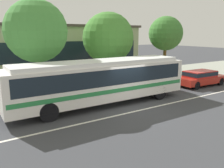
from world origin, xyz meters
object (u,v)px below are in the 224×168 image
object	(u,v)px
transit_bus	(102,79)
street_tree_far_end	(166,34)
pedestrian_waiting_near_sign	(136,73)
street_tree_near_stop	(36,31)
street_tree_mid_block	(108,38)
sedan_far_ahead	(201,77)
bus_stop_sign	(143,68)

from	to	relation	value
transit_bus	street_tree_far_end	size ratio (longest dim) A/B	1.99
pedestrian_waiting_near_sign	street_tree_near_stop	distance (m)	8.66
street_tree_mid_block	pedestrian_waiting_near_sign	bearing A→B (deg)	-44.66
sedan_far_ahead	street_tree_near_stop	distance (m)	13.70
transit_bus	pedestrian_waiting_near_sign	distance (m)	6.03
bus_stop_sign	street_tree_near_stop	size ratio (longest dim) A/B	0.40
street_tree_near_stop	street_tree_far_end	world-z (taller)	street_tree_near_stop
street_tree_near_stop	street_tree_mid_block	xyz separation A→B (m)	(6.23, 0.95, -0.54)
transit_bus	street_tree_mid_block	size ratio (longest dim) A/B	1.94
street_tree_mid_block	street_tree_far_end	size ratio (longest dim) A/B	1.02
sedan_far_ahead	bus_stop_sign	size ratio (longest dim) A/B	1.85
bus_stop_sign	street_tree_mid_block	world-z (taller)	street_tree_mid_block
sedan_far_ahead	street_tree_far_end	distance (m)	5.46
street_tree_near_stop	street_tree_far_end	xyz separation A→B (m)	(12.39, 0.38, -0.17)
street_tree_mid_block	street_tree_far_end	world-z (taller)	street_tree_mid_block
sedan_far_ahead	pedestrian_waiting_near_sign	xyz separation A→B (m)	(-4.71, 2.97, 0.37)
street_tree_near_stop	bus_stop_sign	bearing A→B (deg)	-15.60
sedan_far_ahead	bus_stop_sign	xyz separation A→B (m)	(-5.08, 1.58, 1.04)
transit_bus	street_tree_mid_block	xyz separation A→B (m)	(3.49, 4.72, 2.37)
transit_bus	sedan_far_ahead	distance (m)	9.93
pedestrian_waiting_near_sign	street_tree_near_stop	size ratio (longest dim) A/B	0.26
street_tree_near_stop	street_tree_mid_block	size ratio (longest dim) A/B	1.08
pedestrian_waiting_near_sign	street_tree_mid_block	distance (m)	3.75
pedestrian_waiting_near_sign	street_tree_far_end	xyz separation A→B (m)	(4.47, 1.10, 3.26)
pedestrian_waiting_near_sign	street_tree_near_stop	world-z (taller)	street_tree_near_stop
transit_bus	pedestrian_waiting_near_sign	bearing A→B (deg)	30.46
pedestrian_waiting_near_sign	street_tree_near_stop	xyz separation A→B (m)	(-7.92, 0.72, 3.43)
street_tree_mid_block	street_tree_far_end	bearing A→B (deg)	-5.29
transit_bus	sedan_far_ahead	xyz separation A→B (m)	(9.89, 0.08, -0.90)
transit_bus	bus_stop_sign	size ratio (longest dim) A/B	4.55
street_tree_mid_block	street_tree_near_stop	bearing A→B (deg)	-171.32
pedestrian_waiting_near_sign	street_tree_mid_block	xyz separation A→B (m)	(-1.69, 1.67, 2.90)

